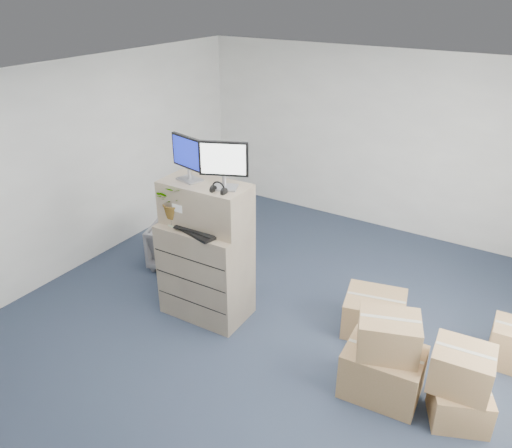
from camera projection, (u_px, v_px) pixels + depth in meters
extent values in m
plane|color=#29374A|center=(259.00, 336.00, 5.72)|extent=(7.00, 7.00, 0.00)
cube|color=silver|center=(377.00, 141.00, 7.77)|extent=(6.00, 0.02, 2.80)
cube|color=gray|center=(206.00, 270.00, 5.89)|extent=(1.02, 0.64, 1.17)
cube|color=gray|center=(206.00, 204.00, 5.56)|extent=(1.02, 0.53, 0.50)
cube|color=#99999E|center=(190.00, 179.00, 5.53)|extent=(0.30, 0.25, 0.02)
cylinder|color=#99999E|center=(189.00, 174.00, 5.49)|extent=(0.04, 0.04, 0.12)
cube|color=black|center=(188.00, 153.00, 5.39)|extent=(0.50, 0.15, 0.36)
cube|color=navy|center=(187.00, 153.00, 5.38)|extent=(0.45, 0.11, 0.31)
cube|color=#99999E|center=(224.00, 187.00, 5.32)|extent=(0.33, 0.29, 0.02)
cylinder|color=#99999E|center=(224.00, 181.00, 5.29)|extent=(0.04, 0.04, 0.12)
cube|color=black|center=(223.00, 159.00, 5.18)|extent=(0.49, 0.25, 0.37)
cube|color=white|center=(223.00, 159.00, 5.16)|extent=(0.44, 0.20, 0.32)
torus|color=black|center=(218.00, 189.00, 5.19)|extent=(0.17, 0.02, 0.17)
cube|color=black|center=(197.00, 230.00, 5.50)|extent=(0.63, 0.39, 0.03)
ellipsoid|color=silver|center=(227.00, 235.00, 5.39)|extent=(0.11, 0.09, 0.03)
cylinder|color=#919599|center=(216.00, 214.00, 5.58)|extent=(0.09, 0.09, 0.30)
cube|color=silver|center=(206.00, 222.00, 5.69)|extent=(0.06, 0.05, 0.02)
cube|color=black|center=(206.00, 217.00, 5.66)|extent=(0.06, 0.04, 0.12)
cube|color=black|center=(233.00, 225.00, 5.58)|extent=(0.25, 0.20, 0.07)
cube|color=#4492E8|center=(231.00, 218.00, 5.54)|extent=(0.31, 0.18, 0.11)
cylinder|color=#9CB28F|center=(176.00, 223.00, 5.68)|extent=(0.20, 0.20, 0.02)
cylinder|color=black|center=(176.00, 217.00, 5.65)|extent=(0.17, 0.17, 0.13)
imported|color=#295C1A|center=(175.00, 204.00, 5.58)|extent=(0.46, 0.49, 0.31)
imported|color=slate|center=(177.00, 242.00, 7.02)|extent=(0.85, 0.83, 0.70)
cube|color=#9F7F4C|center=(382.00, 372.00, 4.84)|extent=(0.77, 0.61, 0.51)
cube|color=#9F7F4C|center=(460.00, 406.00, 4.55)|extent=(0.62, 0.57, 0.36)
cube|color=#9F7F4C|center=(374.00, 314.00, 5.73)|extent=(0.78, 0.74, 0.44)
cube|color=#9F7F4C|center=(388.00, 335.00, 4.64)|extent=(0.67, 0.60, 0.39)
cube|color=#9F7F4C|center=(462.00, 368.00, 4.44)|extent=(0.55, 0.49, 0.40)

